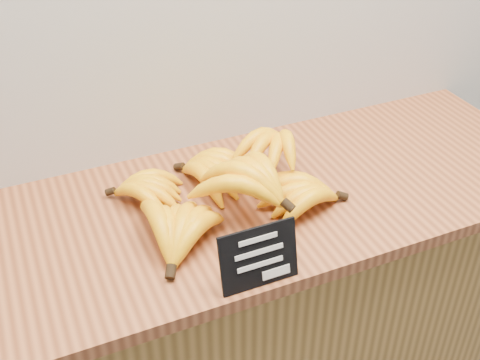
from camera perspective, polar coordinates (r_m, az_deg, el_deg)
name	(u,v)px	position (r m, az deg, el deg)	size (l,w,h in m)	color
counter	(232,348)	(1.63, -0.73, -15.66)	(1.31, 0.50, 0.90)	olive
counter_top	(231,207)	(1.31, -0.88, -2.62)	(1.56, 0.54, 0.03)	#99542F
chalkboard_sign	(259,257)	(1.08, 1.81, -7.32)	(0.15, 0.01, 0.12)	black
banana_pile	(225,187)	(1.25, -1.46, -0.69)	(0.51, 0.38, 0.13)	#FFB90A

